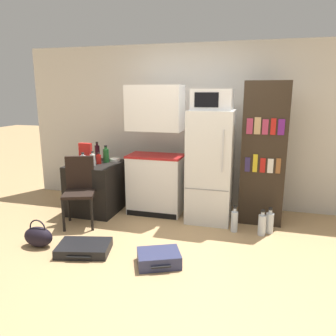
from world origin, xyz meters
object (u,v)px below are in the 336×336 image
Objects in this scene: bookshelf at (263,154)px; side_table at (96,187)px; bottle_clear_short at (83,161)px; chair at (80,185)px; refrigerator at (210,167)px; cereal_box at (86,153)px; water_bottle_middle at (262,224)px; bottle_wine_dark at (97,152)px; handbag at (38,236)px; bottle_milk_white at (93,160)px; suitcase_small_flat at (84,248)px; microwave at (212,100)px; water_bottle_front at (234,221)px; suitcase_large_flat at (159,258)px; kitchen_hutch at (155,156)px; bottle_ketchup_red at (99,159)px; bowl at (115,160)px; bottle_green_tall at (106,155)px.

side_table is at bearing -174.73° from bookshelf.
bottle_clear_short reaches higher than side_table.
chair is at bearing -162.93° from bookshelf.
refrigerator reaches higher than cereal_box.
water_bottle_middle is at bearing 0.02° from bottle_clear_short.
bottle_wine_dark is 1.77m from handbag.
bottle_milk_white is 0.15m from bottle_clear_short.
bottle_wine_dark is 1.90m from suitcase_small_flat.
suitcase_small_flat is (0.62, -1.61, -0.80)m from bottle_wine_dark.
bottle_milk_white is at bearing 66.91° from chair.
handbag is (-1.81, -1.38, -1.56)m from microwave.
bookshelf is at bearing 5.04° from cereal_box.
water_bottle_front is (2.10, -0.23, -0.22)m from side_table.
chair is 1.65m from suitcase_large_flat.
bottle_milk_white is at bearing -171.87° from refrigerator.
side_table is 3.79× the size of bottle_milk_white.
suitcase_small_flat is at bearing -68.82° from side_table.
bottle_clear_short is 0.61× the size of water_bottle_middle.
bottle_wine_dark is at bearing 97.45° from bottle_clear_short.
kitchen_hutch is 2.02× the size of chair.
bottle_clear_short is at bearing -101.90° from side_table.
water_bottle_middle is at bearing -25.78° from refrigerator.
suitcase_small_flat is (-1.22, -1.38, -1.63)m from microwave.
water_bottle_middle is (2.50, 0.00, -0.69)m from bottle_clear_short.
chair is 1.03m from suitcase_small_flat.
suitcase_large_flat is 1.49m from water_bottle_middle.
bottle_ketchup_red is 1.46m from handbag.
bottle_wine_dark reaches higher than handbag.
bowl is 0.45× the size of water_bottle_front.
bookshelf is 2.40m from bottle_milk_white.
bookshelf reaches higher than bottle_green_tall.
handbag is at bearing -142.68° from microwave.
bookshelf reaches higher than bowl.
bottle_ketchup_red reaches higher than handbag.
bottle_green_tall is at bearing 64.41° from bottle_ketchup_red.
kitchen_hutch reaches higher than bottle_wine_dark.
side_table reaches higher than suitcase_small_flat.
microwave is 1.57× the size of water_bottle_middle.
bookshelf reaches higher than microwave.
bottle_green_tall is 2.12m from water_bottle_front.
cereal_box is (-0.10, 0.25, 0.06)m from bottle_clear_short.
kitchen_hutch is at bearing -5.34° from bowl.
bottle_green_tall is 1.26× the size of bottle_clear_short.
bottle_clear_short is at bearing -115.95° from bottle_green_tall.
cereal_box is 0.83× the size of handbag.
bottle_milk_white is 0.49m from bottle_wine_dark.
water_bottle_middle is at bearing -14.79° from chair.
side_table is at bearing -137.46° from bottle_green_tall.
suitcase_large_flat is 1.59× the size of water_bottle_middle.
bottle_wine_dark is at bearing 173.03° from microwave.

